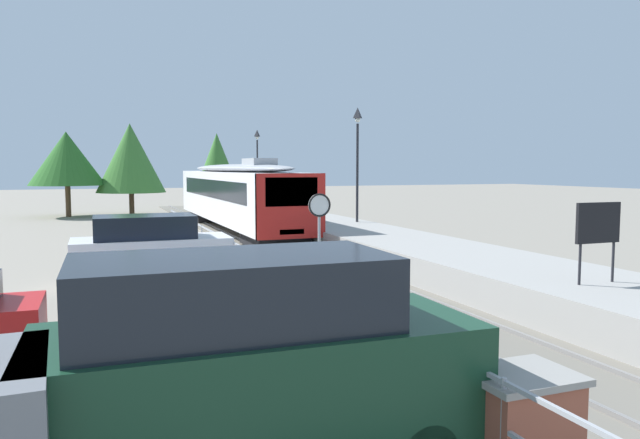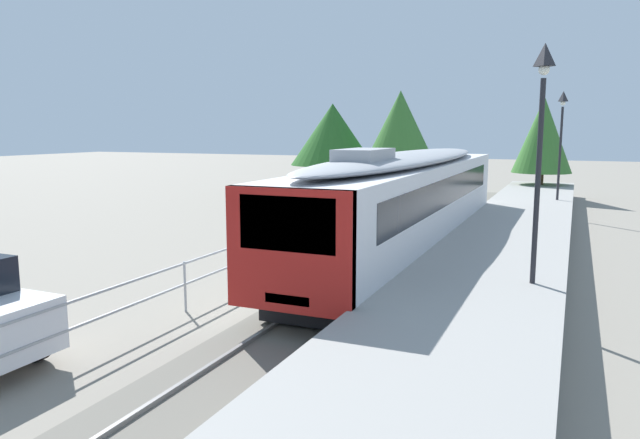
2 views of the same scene
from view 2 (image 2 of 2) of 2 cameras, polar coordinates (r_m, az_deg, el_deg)
name	(u,v)px [view 2 (image 2 of 2)]	position (r m, az deg, el deg)	size (l,w,h in m)	color
ground_plane	(219,302)	(15.61, -9.68, -7.82)	(160.00, 160.00, 0.00)	gray
track_rails	(327,315)	(14.25, 0.63, -9.16)	(3.20, 60.00, 0.14)	#6B665B
commuter_train	(407,196)	(20.47, 8.38, 2.24)	(2.82, 18.66, 3.74)	silver
station_platform	(466,315)	(13.27, 13.85, -8.89)	(3.90, 60.00, 0.90)	#999691
platform_lamp_mid_platform	(541,119)	(14.12, 20.49, 9.04)	(0.34, 0.34, 5.35)	#232328
platform_lamp_far_end	(562,125)	(31.85, 22.20, 8.42)	(0.34, 0.34, 5.35)	#232328
tree_behind_carpark	(400,134)	(35.55, 7.69, 8.16)	(4.94, 4.94, 6.65)	brown
tree_behind_station_far	(543,135)	(40.51, 20.63, 7.59)	(3.70, 3.70, 6.43)	brown
tree_distant_left	(333,135)	(36.95, 1.22, 8.16)	(5.17, 5.17, 5.98)	brown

